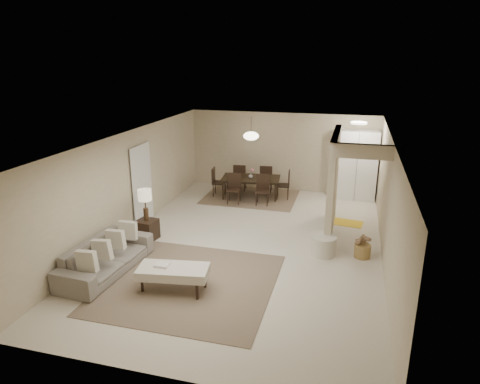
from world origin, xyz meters
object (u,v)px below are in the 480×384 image
(sofa, at_px, (106,257))
(dining_table, at_px, (251,188))
(ottoman_bench, at_px, (173,272))
(pantry_cabinet, at_px, (357,165))
(round_pouf, at_px, (324,246))
(wicker_basket, at_px, (362,251))
(side_table, at_px, (147,230))

(sofa, xyz_separation_m, dining_table, (1.69, 5.44, -0.02))
(sofa, relative_size, ottoman_bench, 1.64)
(pantry_cabinet, bearing_deg, round_pouf, -98.13)
(pantry_cabinet, distance_m, wicker_basket, 4.25)
(sofa, bearing_deg, wicker_basket, -64.33)
(pantry_cabinet, distance_m, side_table, 6.58)
(pantry_cabinet, relative_size, round_pouf, 3.81)
(pantry_cabinet, bearing_deg, sofa, -127.82)
(side_table, bearing_deg, round_pouf, 3.24)
(pantry_cabinet, bearing_deg, side_table, -136.65)
(sofa, relative_size, side_table, 4.65)
(side_table, height_order, round_pouf, side_table)
(sofa, height_order, side_table, sofa)
(pantry_cabinet, height_order, side_table, pantry_cabinet)
(ottoman_bench, height_order, side_table, side_table)
(round_pouf, relative_size, dining_table, 0.31)
(sofa, height_order, ottoman_bench, sofa)
(side_table, bearing_deg, pantry_cabinet, 43.35)
(side_table, bearing_deg, wicker_basket, 3.84)
(side_table, xyz_separation_m, round_pouf, (4.14, 0.23, -0.03))
(pantry_cabinet, xyz_separation_m, sofa, (-4.80, -6.18, -0.72))
(pantry_cabinet, height_order, ottoman_bench, pantry_cabinet)
(round_pouf, bearing_deg, sofa, -155.24)
(ottoman_bench, height_order, wicker_basket, ottoman_bench)
(pantry_cabinet, distance_m, dining_table, 3.29)
(round_pouf, relative_size, wicker_basket, 1.57)
(ottoman_bench, bearing_deg, pantry_cabinet, 54.87)
(ottoman_bench, bearing_deg, round_pouf, 31.89)
(pantry_cabinet, height_order, dining_table, pantry_cabinet)
(ottoman_bench, bearing_deg, sofa, 160.52)
(pantry_cabinet, bearing_deg, wicker_basket, -86.91)
(ottoman_bench, xyz_separation_m, side_table, (-1.55, 2.00, -0.13))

